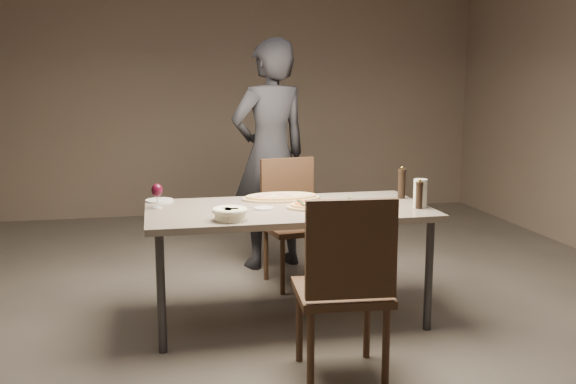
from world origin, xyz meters
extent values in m
plane|color=#5A544D|center=(0.00, 0.00, 0.00)|extent=(7.00, 7.00, 0.00)
plane|color=#7E6D5E|center=(0.00, 3.50, 1.40)|extent=(6.00, 0.00, 6.00)
cube|color=slate|center=(0.00, 0.00, 0.73)|extent=(1.80, 0.90, 0.04)
cylinder|color=#333335|center=(-0.82, -0.37, 0.35)|extent=(0.05, 0.05, 0.71)
cylinder|color=#333335|center=(0.82, -0.37, 0.35)|extent=(0.05, 0.05, 0.71)
cylinder|color=#333335|center=(-0.82, 0.37, 0.35)|extent=(0.05, 0.05, 0.71)
cylinder|color=#333335|center=(0.82, 0.37, 0.35)|extent=(0.05, 0.05, 0.71)
ellipsoid|color=white|center=(0.24, -0.07, 0.79)|extent=(0.05, 0.05, 0.01)
ellipsoid|color=white|center=(0.10, -0.11, 0.79)|extent=(0.05, 0.05, 0.01)
ellipsoid|color=white|center=(0.39, -0.09, 0.79)|extent=(0.05, 0.05, 0.01)
ellipsoid|color=white|center=(0.24, -0.03, 0.79)|extent=(0.05, 0.05, 0.01)
cube|color=#233617|center=(0.08, -0.05, 0.79)|extent=(0.02, 0.16, 0.01)
cube|color=#233617|center=(0.16, -0.05, 0.79)|extent=(0.03, 0.16, 0.01)
cube|color=#233617|center=(0.25, -0.06, 0.79)|extent=(0.05, 0.16, 0.01)
cube|color=#233617|center=(0.34, -0.06, 0.79)|extent=(0.04, 0.16, 0.01)
cube|color=#233617|center=(0.43, -0.03, 0.79)|extent=(0.03, 0.16, 0.01)
cylinder|color=#D3828D|center=(0.04, 0.23, 0.79)|extent=(0.06, 0.06, 0.00)
cylinder|color=#D3828D|center=(-0.08, 0.30, 0.79)|extent=(0.06, 0.06, 0.00)
cylinder|color=#D3828D|center=(0.00, 0.28, 0.79)|extent=(0.06, 0.06, 0.00)
cylinder|color=#D3828D|center=(-0.14, 0.25, 0.79)|extent=(0.06, 0.06, 0.00)
cylinder|color=beige|center=(-0.41, -0.30, 0.78)|extent=(0.18, 0.18, 0.07)
torus|color=beige|center=(-0.41, -0.30, 0.81)|extent=(0.21, 0.21, 0.03)
cube|color=#A67F43|center=(-0.39, -0.30, 0.80)|extent=(0.06, 0.05, 0.04)
cube|color=#A67F43|center=(-0.42, -0.28, 0.80)|extent=(0.07, 0.07, 0.04)
cube|color=#A67F43|center=(-0.42, -0.33, 0.80)|extent=(0.06, 0.07, 0.04)
cylinder|color=white|center=(-0.16, -0.04, 0.76)|extent=(0.12, 0.12, 0.01)
cylinder|color=#A1983B|center=(-0.16, -0.04, 0.76)|extent=(0.08, 0.08, 0.00)
cylinder|color=black|center=(0.81, -0.21, 0.83)|extent=(0.04, 0.04, 0.15)
cylinder|color=black|center=(0.81, -0.21, 0.91)|extent=(0.05, 0.05, 0.02)
sphere|color=gold|center=(0.81, -0.21, 0.93)|extent=(0.02, 0.02, 0.02)
cylinder|color=black|center=(0.83, 0.14, 0.84)|extent=(0.05, 0.05, 0.18)
cylinder|color=black|center=(0.83, 0.14, 0.94)|extent=(0.06, 0.06, 0.02)
sphere|color=gold|center=(0.83, 0.14, 0.96)|extent=(0.02, 0.02, 0.02)
cylinder|color=silver|center=(0.83, -0.17, 0.84)|extent=(0.09, 0.09, 0.18)
cylinder|color=silver|center=(-0.82, 0.15, 0.75)|extent=(0.06, 0.06, 0.01)
cylinder|color=silver|center=(-0.82, 0.15, 0.79)|extent=(0.01, 0.01, 0.08)
ellipsoid|color=#3F091A|center=(-0.82, 0.15, 0.87)|extent=(0.07, 0.07, 0.09)
cylinder|color=white|center=(-0.81, 0.38, 0.76)|extent=(0.18, 0.18, 0.01)
cube|color=#3F291A|center=(0.10, -0.86, 0.46)|extent=(0.51, 0.51, 0.04)
cylinder|color=#3F291A|center=(-0.10, -1.03, 0.22)|extent=(0.04, 0.04, 0.44)
cylinder|color=#3F291A|center=(0.28, -1.07, 0.22)|extent=(0.04, 0.04, 0.44)
cylinder|color=#3F291A|center=(-0.07, -0.65, 0.22)|extent=(0.04, 0.04, 0.44)
cylinder|color=#3F291A|center=(0.31, -0.68, 0.22)|extent=(0.04, 0.04, 0.44)
cube|color=#3F291A|center=(0.09, -1.07, 0.75)|extent=(0.45, 0.08, 0.49)
cube|color=#3F291A|center=(0.22, 0.69, 0.44)|extent=(0.52, 0.52, 0.04)
cylinder|color=#3F291A|center=(0.37, 0.90, 0.21)|extent=(0.04, 0.04, 0.42)
cylinder|color=#3F291A|center=(0.00, 0.84, 0.21)|extent=(0.04, 0.04, 0.42)
cylinder|color=#3F291A|center=(0.43, 0.54, 0.21)|extent=(0.04, 0.04, 0.42)
cylinder|color=#3F291A|center=(0.06, 0.48, 0.21)|extent=(0.04, 0.04, 0.42)
cube|color=#3F291A|center=(0.18, 0.89, 0.72)|extent=(0.43, 0.11, 0.47)
imported|color=black|center=(0.11, 1.23, 0.94)|extent=(0.80, 0.65, 1.89)
camera|label=1|loc=(-0.84, -3.95, 1.57)|focal=40.00mm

